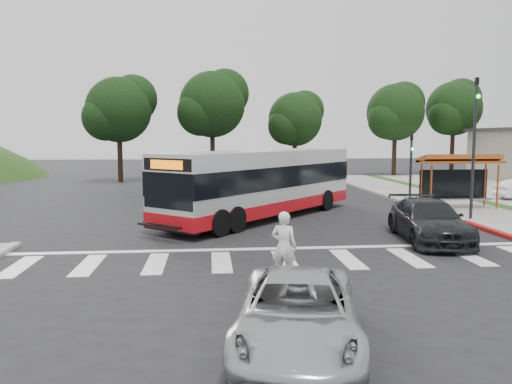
{
  "coord_description": "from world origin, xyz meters",
  "views": [
    {
      "loc": [
        -2.35,
        -20.1,
        3.83
      ],
      "look_at": [
        -0.43,
        0.19,
        1.6
      ],
      "focal_mm": 35.0,
      "sensor_mm": 36.0,
      "label": 1
    }
  ],
  "objects": [
    {
      "name": "tree_north_c",
      "position": [
        -9.92,
        24.06,
        6.29
      ],
      "size": [
        6.16,
        5.74,
        9.3
      ],
      "color": "black",
      "rests_on": "ground"
    },
    {
      "name": "dark_sedan",
      "position": [
        5.77,
        -2.48,
        0.76
      ],
      "size": [
        2.78,
        5.49,
        1.53
      ],
      "primitive_type": "imported",
      "rotation": [
        0.0,
        0.0,
        -0.12
      ],
      "color": "black",
      "rests_on": "ground"
    },
    {
      "name": "traffic_signal_ne_short",
      "position": [
        9.6,
        8.49,
        2.48
      ],
      "size": [
        0.18,
        0.37,
        4.0
      ],
      "color": "black",
      "rests_on": "ground"
    },
    {
      "name": "tree_ne_a",
      "position": [
        16.08,
        28.06,
        6.39
      ],
      "size": [
        6.16,
        5.74,
        9.3
      ],
      "color": "black",
      "rests_on": "parking_lot"
    },
    {
      "name": "tree_ne_b",
      "position": [
        23.08,
        30.06,
        6.92
      ],
      "size": [
        6.16,
        5.74,
        10.02
      ],
      "color": "black",
      "rests_on": "ground"
    },
    {
      "name": "silver_suv_south",
      "position": [
        -0.78,
        -11.44,
        0.66
      ],
      "size": [
        3.08,
        5.11,
        1.33
      ],
      "primitive_type": "imported",
      "rotation": [
        0.0,
        0.0,
        -0.19
      ],
      "color": "#ADAFB2",
      "rests_on": "ground"
    },
    {
      "name": "tree_north_b",
      "position": [
        6.07,
        28.06,
        5.66
      ],
      "size": [
        5.72,
        5.33,
        8.43
      ],
      "color": "black",
      "rests_on": "ground"
    },
    {
      "name": "traffic_signal_ne_tall",
      "position": [
        9.6,
        1.49,
        3.88
      ],
      "size": [
        0.18,
        0.37,
        6.5
      ],
      "color": "black",
      "rests_on": "ground"
    },
    {
      "name": "pedestrian",
      "position": [
        -0.38,
        -7.19,
        0.94
      ],
      "size": [
        0.81,
        0.7,
        1.89
      ],
      "primitive_type": "imported",
      "rotation": [
        0.0,
        0.0,
        2.71
      ],
      "color": "white",
      "rests_on": "ground"
    },
    {
      "name": "tree_north_a",
      "position": [
        -1.92,
        26.07,
        6.92
      ],
      "size": [
        6.6,
        6.15,
        10.17
      ],
      "color": "black",
      "rests_on": "ground"
    },
    {
      "name": "sidewalk_east",
      "position": [
        11.0,
        8.0,
        0.06
      ],
      "size": [
        4.0,
        40.0,
        0.12
      ],
      "primitive_type": "cube",
      "color": "gray",
      "rests_on": "ground"
    },
    {
      "name": "transit_bus",
      "position": [
        0.2,
        3.39,
        1.61
      ],
      "size": [
        10.25,
        11.13,
        3.22
      ],
      "primitive_type": null,
      "rotation": [
        0.0,
        0.0,
        -0.72
      ],
      "color": "silver",
      "rests_on": "ground"
    },
    {
      "name": "curb_east",
      "position": [
        9.0,
        8.0,
        0.07
      ],
      "size": [
        0.3,
        40.0,
        0.15
      ],
      "primitive_type": "cube",
      "color": "#9E9991",
      "rests_on": "ground"
    },
    {
      "name": "crosswalk_ladder",
      "position": [
        0.0,
        -5.0,
        0.01
      ],
      "size": [
        18.0,
        2.6,
        0.01
      ],
      "primitive_type": "cube",
      "color": "silver",
      "rests_on": "ground"
    },
    {
      "name": "curb_east_red",
      "position": [
        9.0,
        -2.0,
        0.08
      ],
      "size": [
        0.32,
        6.0,
        0.15
      ],
      "primitive_type": "cube",
      "color": "maroon",
      "rests_on": "ground"
    },
    {
      "name": "bus_shelter",
      "position": [
        10.8,
        5.1,
        2.35
      ],
      "size": [
        4.2,
        1.6,
        2.86
      ],
      "color": "#9A4619",
      "rests_on": "sidewalk_east"
    },
    {
      "name": "ground",
      "position": [
        0.0,
        0.0,
        0.0
      ],
      "size": [
        140.0,
        140.0,
        0.0
      ],
      "primitive_type": "plane",
      "color": "black",
      "rests_on": "ground"
    }
  ]
}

